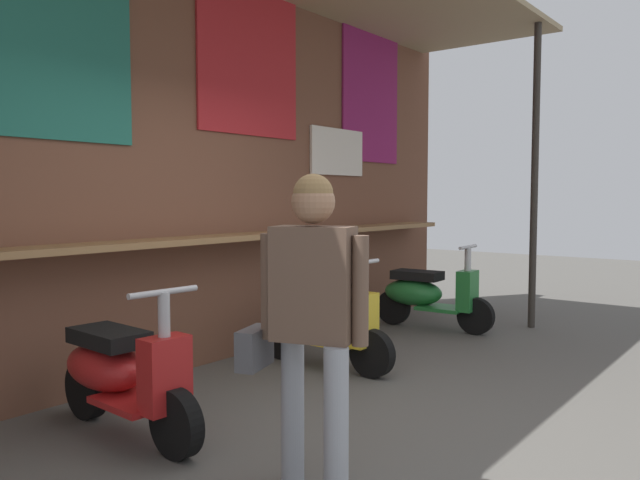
{
  "coord_description": "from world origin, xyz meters",
  "views": [
    {
      "loc": [
        -3.29,
        -2.31,
        1.5
      ],
      "look_at": [
        1.28,
        1.22,
        1.1
      ],
      "focal_mm": 35.51,
      "sensor_mm": 36.0,
      "label": 1
    }
  ],
  "objects_px": {
    "scooter_green": "(427,294)",
    "shopper_with_handbag": "(310,305)",
    "scooter_red": "(120,373)",
    "scooter_yellow": "(317,322)"
  },
  "relations": [
    {
      "from": "scooter_yellow",
      "to": "scooter_green",
      "type": "height_order",
      "value": "same"
    },
    {
      "from": "shopper_with_handbag",
      "to": "scooter_red",
      "type": "bearing_deg",
      "value": -105.57
    },
    {
      "from": "scooter_green",
      "to": "shopper_with_handbag",
      "type": "xyz_separation_m",
      "value": [
        -3.97,
        -1.48,
        0.58
      ]
    },
    {
      "from": "scooter_red",
      "to": "shopper_with_handbag",
      "type": "distance_m",
      "value": 1.59
    },
    {
      "from": "scooter_red",
      "to": "scooter_green",
      "type": "xyz_separation_m",
      "value": [
        4.04,
        -0.0,
        0.0
      ]
    },
    {
      "from": "scooter_red",
      "to": "scooter_yellow",
      "type": "relative_size",
      "value": 1.0
    },
    {
      "from": "scooter_yellow",
      "to": "scooter_green",
      "type": "distance_m",
      "value": 2.02
    },
    {
      "from": "scooter_red",
      "to": "scooter_yellow",
      "type": "xyz_separation_m",
      "value": [
        2.02,
        0.0,
        0.0
      ]
    },
    {
      "from": "scooter_red",
      "to": "scooter_yellow",
      "type": "height_order",
      "value": "same"
    },
    {
      "from": "scooter_red",
      "to": "scooter_green",
      "type": "distance_m",
      "value": 4.04
    }
  ]
}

